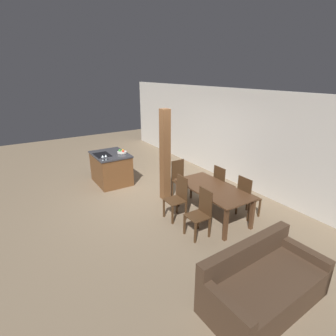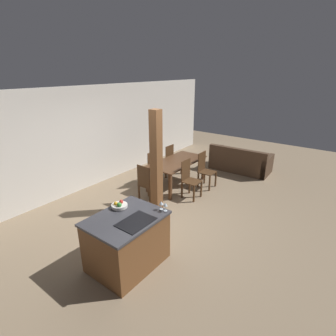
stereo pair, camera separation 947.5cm
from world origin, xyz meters
name	(u,v)px [view 1 (the left image)]	position (x,y,z in m)	size (l,w,h in m)	color
ground_plane	(150,196)	(0.00, 0.00, 0.00)	(16.00, 16.00, 0.00)	#847056
wall_back	(226,135)	(0.00, 2.63, 1.35)	(11.20, 0.08, 2.70)	silver
kitchen_island	(111,168)	(-1.44, -0.49, 0.45)	(1.20, 0.94, 0.90)	brown
fruit_bowl	(122,152)	(-1.28, -0.19, 0.94)	(0.27, 0.27, 0.12)	silver
wine_glass_near	(103,156)	(-0.92, -0.89, 1.02)	(0.07, 0.07, 0.15)	silver
wine_glass_middle	(106,156)	(-0.92, -0.80, 1.02)	(0.07, 0.07, 0.15)	silver
dining_table	(213,192)	(1.67, 0.69, 0.62)	(1.77, 0.88, 0.72)	#51331E
dining_chair_near_left	(178,197)	(1.27, 0.03, 0.50)	(0.40, 0.40, 0.98)	#472D19
dining_chair_near_right	(201,212)	(2.07, 0.03, 0.50)	(0.40, 0.40, 0.98)	#472D19
dining_chair_far_left	(222,184)	(1.27, 1.35, 0.50)	(0.40, 0.40, 0.98)	#472D19
dining_chair_far_right	(247,196)	(2.07, 1.35, 0.50)	(0.40, 0.40, 0.98)	#472D19
dining_chair_head_end	(180,178)	(0.41, 0.69, 0.50)	(0.40, 0.40, 0.98)	#472D19
couch	(263,285)	(3.85, -0.26, 0.28)	(0.96, 1.86, 0.81)	#473323
timber_post	(165,156)	(0.30, 0.30, 1.16)	(0.21, 0.21, 2.31)	brown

